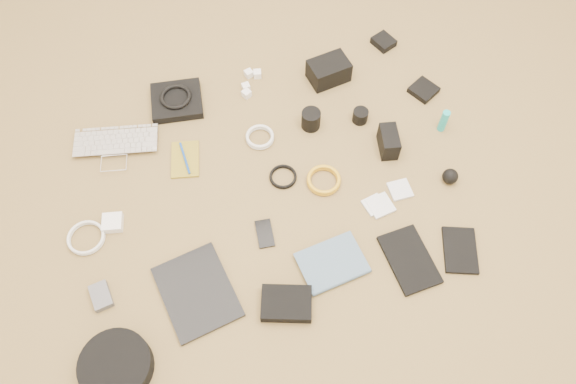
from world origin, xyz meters
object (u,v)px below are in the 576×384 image
object	(u,v)px
laptop	(116,152)
tablet	(197,292)
dslr_camera	(329,71)
paperback	(343,284)
phone	(265,234)
headphone_case	(116,366)

from	to	relation	value
laptop	tablet	world-z (taller)	laptop
dslr_camera	paperback	distance (m)	0.84
tablet	paperback	bearing A→B (deg)	-23.39
phone	paperback	xyz separation A→B (m)	(0.17, -0.25, 0.01)
phone	dslr_camera	bearing A→B (deg)	59.88
dslr_camera	headphone_case	world-z (taller)	dslr_camera
dslr_camera	paperback	world-z (taller)	dslr_camera
dslr_camera	tablet	world-z (taller)	dslr_camera
tablet	paperback	size ratio (longest dim) A/B	1.32
phone	headphone_case	xyz separation A→B (m)	(-0.54, -0.26, 0.02)
tablet	phone	bearing A→B (deg)	17.81
phone	paperback	bearing A→B (deg)	-46.53
headphone_case	paperback	size ratio (longest dim) A/B	1.02
laptop	dslr_camera	xyz separation A→B (m)	(0.84, 0.06, 0.03)
phone	paperback	size ratio (longest dim) A/B	0.49
dslr_camera	phone	size ratio (longest dim) A/B	1.48
paperback	dslr_camera	bearing A→B (deg)	-22.61
dslr_camera	tablet	bearing A→B (deg)	-142.09
phone	paperback	distance (m)	0.30
tablet	headphone_case	bearing A→B (deg)	-158.93
laptop	dslr_camera	distance (m)	0.84
laptop	paperback	xyz separation A→B (m)	(0.56, -0.73, -0.00)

